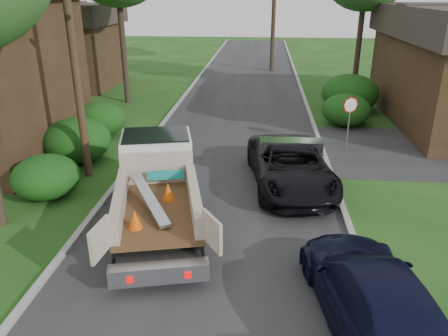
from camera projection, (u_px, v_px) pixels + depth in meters
name	position (u px, v px, depth m)	size (l,w,h in m)	color
ground	(212.00, 252.00, 12.31)	(120.00, 120.00, 0.00)	#184513
road	(235.00, 139.00, 21.52)	(8.00, 90.00, 0.02)	#28282B
curb_left	(153.00, 136.00, 21.84)	(0.20, 90.00, 0.12)	#9E9E99
curb_right	(319.00, 141.00, 21.17)	(0.20, 90.00, 0.12)	#9E9E99
stop_sign	(350.00, 112.00, 19.50)	(0.71, 0.32, 2.48)	slate
utility_pole	(72.00, 41.00, 15.39)	(2.42, 1.25, 10.00)	#382619
house_left_far	(66.00, 44.00, 32.54)	(7.56, 7.56, 6.00)	#362416
hedge_left_a	(46.00, 177.00, 15.30)	(2.34, 2.34, 1.53)	#104511
hedge_left_b	(77.00, 140.00, 18.48)	(2.86, 2.86, 1.87)	#104511
hedge_left_c	(99.00, 119.00, 21.76)	(2.60, 2.60, 1.70)	#104511
hedge_right_a	(346.00, 110.00, 23.49)	(2.60, 2.60, 1.70)	#104511
hedge_right_b	(350.00, 93.00, 26.10)	(3.38, 3.38, 2.21)	#104511
flatbed_truck	(157.00, 179.00, 13.79)	(4.02, 6.80, 2.42)	black
black_pickup	(290.00, 165.00, 16.15)	(2.72, 5.90, 1.64)	black
navy_suv	(373.00, 294.00, 9.40)	(2.20, 5.40, 1.57)	black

